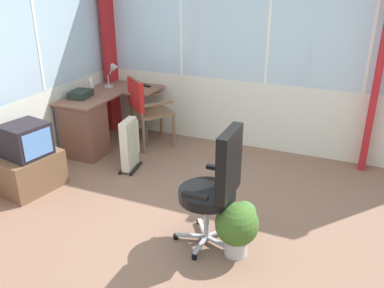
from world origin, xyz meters
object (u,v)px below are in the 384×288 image
object	(u,v)px
wooden_armchair	(143,104)
tv_on_stand	(29,161)
desk	(87,125)
desk_lamp	(114,71)
paper_tray	(81,94)
office_chair	(217,183)
spray_bottle	(91,85)
potted_plant	(238,225)
space_heater	(130,144)
tv_remote	(146,86)

from	to	relation	value
wooden_armchair	tv_on_stand	distance (m)	1.67
desk	desk_lamp	world-z (taller)	desk_lamp
desk	tv_on_stand	bearing A→B (deg)	-179.73
paper_tray	office_chair	size ratio (longest dim) A/B	0.27
spray_bottle	office_chair	world-z (taller)	office_chair
paper_tray	wooden_armchair	size ratio (longest dim) A/B	0.31
spray_bottle	wooden_armchair	size ratio (longest dim) A/B	0.22
desk_lamp	office_chair	size ratio (longest dim) A/B	0.30
desk_lamp	paper_tray	size ratio (longest dim) A/B	1.10
spray_bottle	office_chair	bearing A→B (deg)	-122.80
desk	spray_bottle	distance (m)	0.57
wooden_armchair	potted_plant	bearing A→B (deg)	-132.79
desk	space_heater	world-z (taller)	desk
paper_tray	tv_remote	bearing A→B (deg)	-32.97
desk	wooden_armchair	distance (m)	0.78
office_chair	potted_plant	xyz separation A→B (m)	(-0.06, -0.22, -0.32)
paper_tray	potted_plant	bearing A→B (deg)	-117.32
desk_lamp	spray_bottle	bearing A→B (deg)	165.08
spray_bottle	space_heater	distance (m)	1.14
spray_bottle	potted_plant	distance (m)	3.07
desk_lamp	office_chair	bearing A→B (deg)	-130.44
desk	office_chair	xyz separation A→B (m)	(-1.18, -2.22, 0.21)
tv_remote	desk	bearing A→B (deg)	174.45
desk	spray_bottle	bearing A→B (deg)	21.67
space_heater	potted_plant	bearing A→B (deg)	-122.23
office_chair	potted_plant	bearing A→B (deg)	-106.42
tv_remote	tv_on_stand	bearing A→B (deg)	-172.67
potted_plant	space_heater	bearing A→B (deg)	57.77
space_heater	tv_remote	bearing A→B (deg)	17.96
tv_remote	office_chair	world-z (taller)	office_chair
paper_tray	desk_lamp	bearing A→B (deg)	-7.87
desk_lamp	office_chair	xyz separation A→B (m)	(-1.92, -2.25, -0.33)
wooden_armchair	desk_lamp	bearing A→B (deg)	67.57
desk_lamp	wooden_armchair	xyz separation A→B (m)	(-0.24, -0.59, -0.33)
spray_bottle	tv_on_stand	bearing A→B (deg)	-174.27
paper_tray	wooden_armchair	distance (m)	0.82
paper_tray	tv_on_stand	bearing A→B (deg)	-173.72
wooden_armchair	potted_plant	xyz separation A→B (m)	(-1.74, -1.88, -0.32)
paper_tray	wooden_armchair	bearing A→B (deg)	-58.64
desk_lamp	potted_plant	distance (m)	3.23
spray_bottle	potted_plant	bearing A→B (deg)	-121.58
desk	wooden_armchair	world-z (taller)	wooden_armchair
space_heater	potted_plant	world-z (taller)	space_heater
tv_remote	paper_tray	world-z (taller)	paper_tray
spray_bottle	potted_plant	size ratio (longest dim) A/B	0.44
office_chair	potted_plant	world-z (taller)	office_chair
tv_on_stand	potted_plant	size ratio (longest dim) A/B	1.58
spray_bottle	wooden_armchair	world-z (taller)	wooden_armchair
desk	desk_lamp	xyz separation A→B (m)	(0.74, 0.03, 0.55)
spray_bottle	space_heater	bearing A→B (deg)	-120.30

